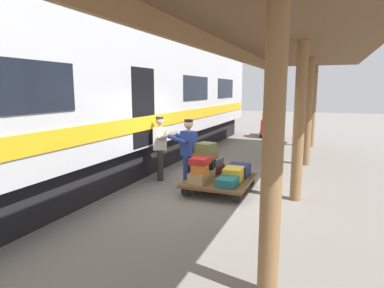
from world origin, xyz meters
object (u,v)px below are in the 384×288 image
(suitcase_teal_softside, at_px, (228,182))
(suitcase_red_plastic, at_px, (200,161))
(porter_in_overalls, at_px, (188,151))
(suitcase_slate_roller, at_px, (213,162))
(baggage_tug, at_px, (273,125))
(suitcase_yellow_case, at_px, (233,174))
(suitcase_black_hardshell, at_px, (207,163))
(train_car, at_px, (96,103))
(suitcase_brown_leather, at_px, (205,156))
(suitcase_burgundy_valise, at_px, (213,169))
(suitcase_olive_duffel, at_px, (205,148))
(luggage_cart, at_px, (220,180))
(suitcase_tan_vintage, at_px, (200,177))
(suitcase_orange_carryall, at_px, (200,169))
(suitcase_cream_canvas, at_px, (207,173))
(porter_by_door, at_px, (161,146))
(suitcase_navy_fabric, at_px, (238,170))

(suitcase_teal_softside, xyz_separation_m, suitcase_red_plastic, (0.66, -0.01, 0.41))
(suitcase_red_plastic, height_order, porter_in_overalls, porter_in_overalls)
(suitcase_slate_roller, relative_size, baggage_tug, 0.31)
(suitcase_yellow_case, height_order, suitcase_black_hardshell, suitcase_black_hardshell)
(train_car, height_order, suitcase_brown_leather, train_car)
(suitcase_burgundy_valise, relative_size, suitcase_teal_softside, 1.04)
(suitcase_olive_duffel, height_order, porter_in_overalls, porter_in_overalls)
(suitcase_burgundy_valise, xyz_separation_m, porter_in_overalls, (0.47, 0.56, 0.52))
(suitcase_black_hardshell, bearing_deg, luggage_cart, 175.65)
(suitcase_yellow_case, bearing_deg, suitcase_tan_vintage, 36.28)
(suitcase_tan_vintage, xyz_separation_m, porter_in_overalls, (0.47, -0.41, 0.51))
(suitcase_orange_carryall, xyz_separation_m, suitcase_brown_leather, (0.05, -0.50, 0.20))
(suitcase_red_plastic, xyz_separation_m, baggage_tug, (-0.10, -10.19, -0.18))
(suitcase_cream_canvas, distance_m, suitcase_olive_duffel, 0.62)
(suitcase_olive_duffel, xyz_separation_m, baggage_tug, (-0.15, -9.71, -0.40))
(suitcase_orange_carryall, height_order, baggage_tug, baggage_tug)
(porter_by_door, bearing_deg, suitcase_black_hardshell, 166.76)
(suitcase_orange_carryall, height_order, porter_by_door, porter_by_door)
(luggage_cart, xyz_separation_m, porter_by_door, (1.77, -0.36, 0.67))
(train_car, distance_m, suitcase_slate_roller, 3.55)
(suitcase_cream_canvas, bearing_deg, suitcase_red_plastic, 90.07)
(suitcase_slate_roller, height_order, suitcase_black_hardshell, suitcase_black_hardshell)
(luggage_cart, bearing_deg, suitcase_slate_roller, -53.42)
(suitcase_red_plastic, bearing_deg, suitcase_teal_softside, 179.20)
(train_car, distance_m, baggage_tug, 10.36)
(suitcase_yellow_case, xyz_separation_m, suitcase_teal_softside, (0.00, 0.48, -0.06))
(suitcase_yellow_case, height_order, suitcase_teal_softside, suitcase_yellow_case)
(suitcase_black_hardshell, bearing_deg, suitcase_brown_leather, 61.27)
(suitcase_navy_fabric, xyz_separation_m, suitcase_teal_softside, (0.00, 0.97, -0.04))
(suitcase_black_hardshell, bearing_deg, suitcase_yellow_case, 177.76)
(suitcase_black_hardshell, relative_size, porter_by_door, 0.26)
(train_car, relative_size, porter_in_overalls, 12.29)
(train_car, xyz_separation_m, suitcase_slate_roller, (-3.20, -0.47, -1.47))
(suitcase_orange_carryall, bearing_deg, suitcase_brown_leather, -84.38)
(train_car, height_order, porter_by_door, train_car)
(suitcase_navy_fabric, bearing_deg, suitcase_teal_softside, 90.00)
(suitcase_navy_fabric, height_order, porter_in_overalls, porter_in_overalls)
(suitcase_cream_canvas, xyz_separation_m, porter_by_door, (1.44, -0.36, 0.51))
(suitcase_olive_duffel, bearing_deg, porter_by_door, -14.26)
(suitcase_black_hardshell, bearing_deg, suitcase_burgundy_valise, -92.34)
(suitcase_orange_carryall, bearing_deg, suitcase_olive_duffel, -83.53)
(porter_by_door, bearing_deg, baggage_tug, -99.35)
(suitcase_slate_roller, height_order, suitcase_olive_duffel, suitcase_olive_duffel)
(suitcase_orange_carryall, distance_m, baggage_tug, 10.23)
(suitcase_slate_roller, xyz_separation_m, suitcase_red_plastic, (-0.02, 0.94, 0.21))
(train_car, relative_size, porter_by_door, 12.29)
(suitcase_burgundy_valise, height_order, suitcase_orange_carryall, suitcase_orange_carryall)
(suitcase_slate_roller, bearing_deg, suitcase_tan_vintage, 91.00)
(luggage_cart, relative_size, porter_in_overalls, 1.03)
(suitcase_navy_fabric, distance_m, suitcase_yellow_case, 0.48)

